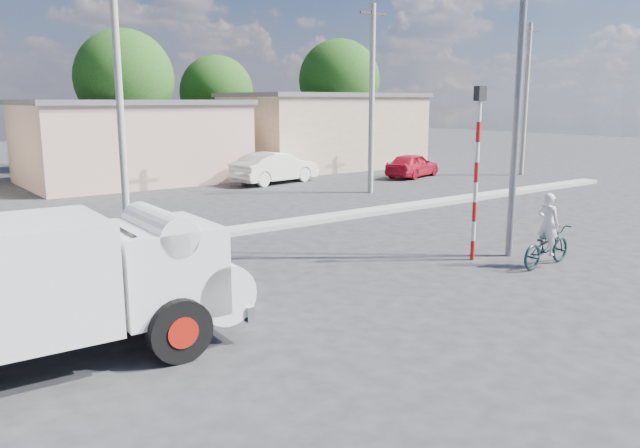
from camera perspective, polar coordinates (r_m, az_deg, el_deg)
ground_plane at (r=13.21m, az=9.88°, el=-6.63°), size 120.00×120.00×0.00m
median at (r=19.35m, az=-7.60°, el=-0.59°), size 40.00×0.80×0.16m
truck at (r=10.33m, az=-22.38°, el=-5.03°), size 5.64×2.43×2.30m
bicycle at (r=16.27m, az=19.99°, el=-1.93°), size 1.93×0.76×1.00m
cyclist at (r=16.22m, az=20.05°, el=-1.03°), size 0.39×0.57×1.52m
car_cream at (r=30.84m, az=-4.16°, el=5.16°), size 4.85×2.43×1.53m
car_red at (r=33.53m, az=8.45°, el=5.35°), size 4.04×2.52×1.28m
traffic_pole at (r=16.05m, az=14.16°, el=5.82°), size 0.28×0.18×4.36m
streetlight at (r=16.58m, az=17.50°, el=14.01°), size 2.34×0.22×9.00m
building_row at (r=32.30m, az=-18.37°, el=7.34°), size 37.80×7.30×4.44m
tree_row at (r=39.22m, az=-18.00°, el=12.14°), size 43.62×7.43×8.42m
utility_poles at (r=24.04m, az=-5.76°, el=11.32°), size 35.40×0.24×8.00m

